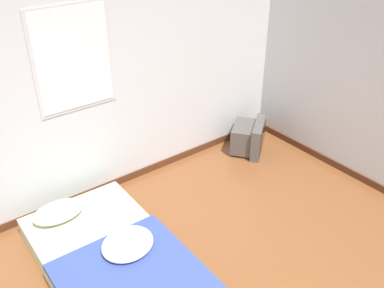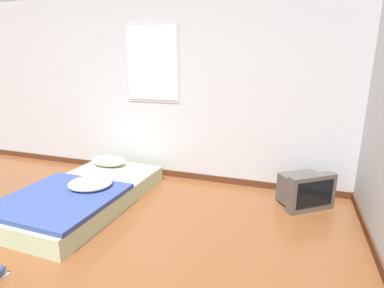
{
  "view_description": "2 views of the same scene",
  "coord_description": "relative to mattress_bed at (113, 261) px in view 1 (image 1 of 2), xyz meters",
  "views": [
    {
      "loc": [
        -1.42,
        -1.34,
        3.06
      ],
      "look_at": [
        0.99,
        1.8,
        0.72
      ],
      "focal_mm": 40.0,
      "sensor_mm": 36.0,
      "label": 1
    },
    {
      "loc": [
        2.05,
        -1.38,
        1.65
      ],
      "look_at": [
        0.96,
        1.77,
        0.75
      ],
      "focal_mm": 28.0,
      "sensor_mm": 36.0,
      "label": 2
    }
  ],
  "objects": [
    {
      "name": "wall_back",
      "position": [
        0.27,
        1.24,
        1.15
      ],
      "size": [
        8.07,
        0.08,
        2.6
      ],
      "color": "silver",
      "rests_on": "ground_plane"
    },
    {
      "name": "mattress_bed",
      "position": [
        0.0,
        0.0,
        0.0
      ],
      "size": [
        1.16,
        2.03,
        0.36
      ],
      "color": "beige",
      "rests_on": "ground_plane"
    },
    {
      "name": "crt_tv",
      "position": [
        2.51,
        0.82,
        0.07
      ],
      "size": [
        0.67,
        0.64,
        0.43
      ],
      "color": "#56514C",
      "rests_on": "ground_plane"
    }
  ]
}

